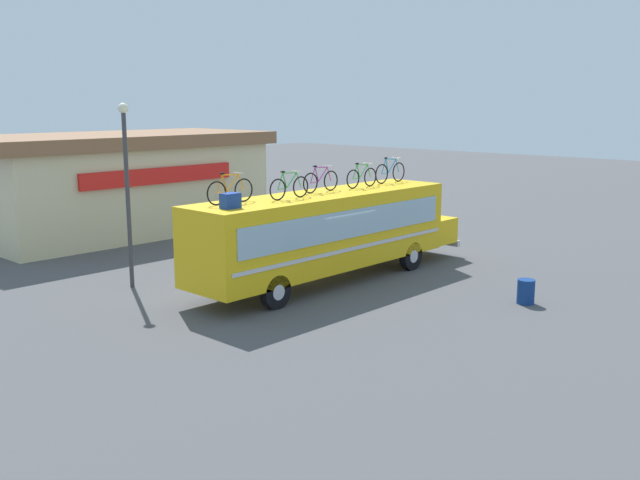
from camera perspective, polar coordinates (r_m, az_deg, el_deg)
name	(u,v)px	position (r m, az deg, el deg)	size (l,w,h in m)	color
ground_plane	(324,283)	(24.08, 0.31, -3.45)	(120.00, 120.00, 0.00)	#4C4C4F
bus	(329,230)	(23.90, 0.76, 0.78)	(11.97, 2.45, 3.05)	yellow
luggage_bag_1	(230,201)	(20.30, -7.24, 3.16)	(0.53, 0.37, 0.44)	#193899
rooftop_bicycle_1	(230,190)	(21.24, -7.26, 3.98)	(1.76, 0.44, 0.95)	black
rooftop_bicycle_2	(289,187)	(22.12, -2.50, 4.29)	(1.68, 0.44, 0.90)	black
rooftop_bicycle_3	(321,181)	(23.81, 0.05, 4.80)	(1.70, 0.44, 0.92)	black
rooftop_bicycle_4	(362,177)	(25.15, 3.38, 5.09)	(1.63, 0.44, 0.89)	black
rooftop_bicycle_5	(390,172)	(26.76, 5.68, 5.48)	(1.78, 0.44, 0.97)	black
roadside_building	(121,183)	(34.36, -15.78, 4.48)	(13.72, 6.75, 4.61)	beige
trash_bin	(526,292)	(22.40, 16.27, -4.02)	(0.53, 0.53, 0.75)	navy
street_lamp	(127,180)	(23.70, -15.31, 4.70)	(0.32, 0.32, 6.01)	#38383D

